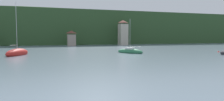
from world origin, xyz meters
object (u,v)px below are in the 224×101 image
mooring_buoy_near (219,52)px  shore_building_eastcentral (123,33)px  shore_building_central (71,38)px  sailboat_far_0 (17,53)px  sailboat_far_1 (130,51)px

mooring_buoy_near → shore_building_eastcentral: bearing=101.3°
shore_building_central → sailboat_far_0: 39.02m
shore_building_central → sailboat_far_1: 39.13m
shore_building_eastcentral → mooring_buoy_near: size_ratio=22.70×
sailboat_far_1 → sailboat_far_0: bearing=50.9°
sailboat_far_1 → mooring_buoy_near: sailboat_far_1 is taller
shore_building_eastcentral → sailboat_far_0: sailboat_far_0 is taller
shore_building_central → sailboat_far_1: (8.85, -38.03, -2.46)m
shore_building_central → shore_building_eastcentral: 21.47m
sailboat_far_0 → sailboat_far_1: size_ratio=1.37×
shore_building_central → sailboat_far_0: bearing=-111.6°
sailboat_far_0 → mooring_buoy_near: sailboat_far_0 is taller
shore_building_eastcentral → sailboat_far_1: bearing=-108.0°
shore_building_central → mooring_buoy_near: bearing=-54.5°
shore_building_eastcentral → sailboat_far_1: size_ratio=1.31×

